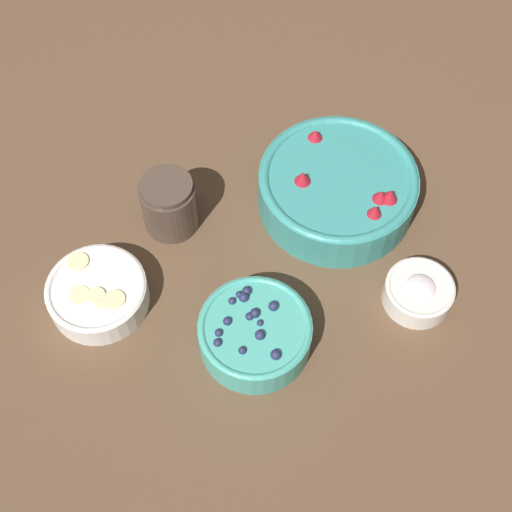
# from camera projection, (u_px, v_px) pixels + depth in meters

# --- Properties ---
(ground_plane) EXTENTS (4.00, 4.00, 0.00)m
(ground_plane) POSITION_uv_depth(u_px,v_px,m) (252.00, 320.00, 1.09)
(ground_plane) COLOR brown
(bowl_strawberries) EXTENTS (0.26, 0.26, 0.09)m
(bowl_strawberries) POSITION_uv_depth(u_px,v_px,m) (338.00, 187.00, 1.17)
(bowl_strawberries) COLOR teal
(bowl_strawberries) RESTS_ON ground_plane
(bowl_blueberries) EXTENTS (0.17, 0.17, 0.06)m
(bowl_blueberries) POSITION_uv_depth(u_px,v_px,m) (255.00, 333.00, 1.04)
(bowl_blueberries) COLOR #47AD9E
(bowl_blueberries) RESTS_ON ground_plane
(bowl_bananas) EXTENTS (0.15, 0.15, 0.05)m
(bowl_bananas) POSITION_uv_depth(u_px,v_px,m) (97.00, 293.00, 1.08)
(bowl_bananas) COLOR white
(bowl_bananas) RESTS_ON ground_plane
(bowl_cream) EXTENTS (0.11, 0.11, 0.05)m
(bowl_cream) POSITION_uv_depth(u_px,v_px,m) (419.00, 292.00, 1.09)
(bowl_cream) COLOR white
(bowl_cream) RESTS_ON ground_plane
(jar_chocolate) EXTENTS (0.09, 0.09, 0.10)m
(jar_chocolate) POSITION_uv_depth(u_px,v_px,m) (169.00, 205.00, 1.14)
(jar_chocolate) COLOR #4C3D33
(jar_chocolate) RESTS_ON ground_plane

